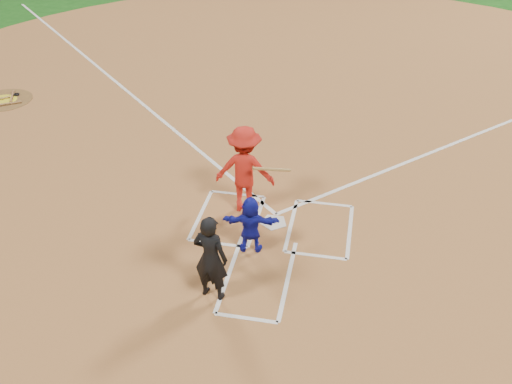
% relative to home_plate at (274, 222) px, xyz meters
% --- Properties ---
extents(ground, '(120.00, 120.00, 0.00)m').
position_rel_home_plate_xyz_m(ground, '(0.00, 0.00, -0.02)').
color(ground, '#144B12').
rests_on(ground, ground).
extents(home_plate_dirt, '(28.00, 28.00, 0.01)m').
position_rel_home_plate_xyz_m(home_plate_dirt, '(0.00, 6.00, -0.01)').
color(home_plate_dirt, '#985F31').
rests_on(home_plate_dirt, ground).
extents(home_plate, '(0.60, 0.60, 0.02)m').
position_rel_home_plate_xyz_m(home_plate, '(0.00, 0.00, 0.00)').
color(home_plate, silver).
rests_on(home_plate, home_plate_dirt).
extents(on_deck_circle, '(1.70, 1.70, 0.01)m').
position_rel_home_plate_xyz_m(on_deck_circle, '(-9.06, 4.58, -0.00)').
color(on_deck_circle, brown).
rests_on(on_deck_circle, home_plate_dirt).
extents(on_deck_logo, '(0.80, 0.80, 0.00)m').
position_rel_home_plate_xyz_m(on_deck_logo, '(-9.06, 4.58, 0.00)').
color(on_deck_logo, yellow).
rests_on(on_deck_logo, on_deck_circle).
extents(on_deck_bat_a, '(0.42, 0.78, 0.06)m').
position_rel_home_plate_xyz_m(on_deck_bat_a, '(-8.91, 4.83, 0.03)').
color(on_deck_bat_a, brown).
rests_on(on_deck_bat_a, on_deck_circle).
extents(on_deck_bat_c, '(0.74, 0.51, 0.06)m').
position_rel_home_plate_xyz_m(on_deck_bat_c, '(-8.76, 4.28, 0.03)').
color(on_deck_bat_c, olive).
rests_on(on_deck_bat_c, on_deck_circle).
extents(bat_weight_donut, '(0.19, 0.19, 0.05)m').
position_rel_home_plate_xyz_m(bat_weight_donut, '(-8.86, 4.98, 0.03)').
color(bat_weight_donut, black).
rests_on(bat_weight_donut, on_deck_circle).
extents(catcher, '(1.14, 0.49, 1.19)m').
position_rel_home_plate_xyz_m(catcher, '(-0.30, -0.96, 0.59)').
color(catcher, '#1419A7').
rests_on(catcher, home_plate_dirt).
extents(umpire, '(0.68, 0.51, 1.70)m').
position_rel_home_plate_xyz_m(umpire, '(-0.71, -2.35, 0.84)').
color(umpire, black).
rests_on(umpire, home_plate_dirt).
extents(chalk_markings, '(28.35, 17.32, 0.01)m').
position_rel_home_plate_xyz_m(chalk_markings, '(0.00, 5.29, -0.01)').
color(chalk_markings, white).
rests_on(chalk_markings, home_plate_dirt).
extents(batter_at_plate, '(1.62, 0.79, 1.95)m').
position_rel_home_plate_xyz_m(batter_at_plate, '(-0.70, 0.41, 0.97)').
color(batter_at_plate, red).
rests_on(batter_at_plate, home_plate_dirt).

